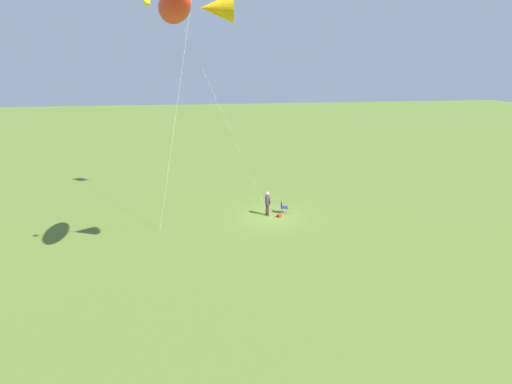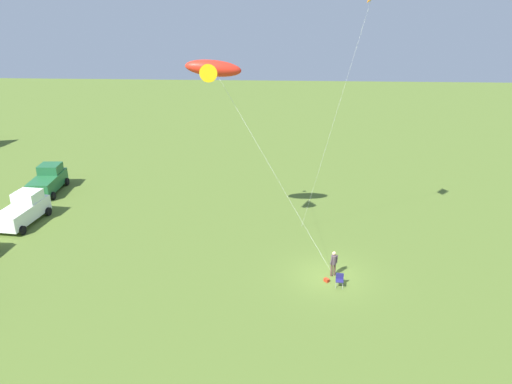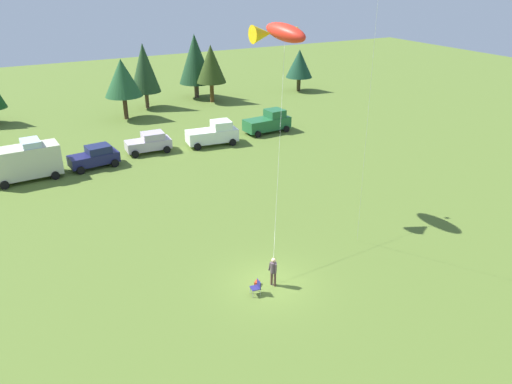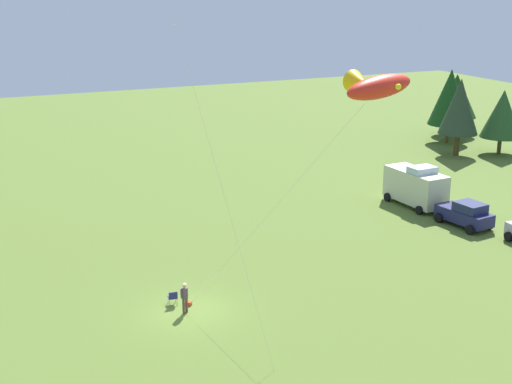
{
  "view_description": "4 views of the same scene",
  "coord_description": "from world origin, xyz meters",
  "px_view_note": "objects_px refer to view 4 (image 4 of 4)",
  "views": [
    {
      "loc": [
        4.74,
        25.68,
        10.31
      ],
      "look_at": [
        1.52,
        4.01,
        3.16
      ],
      "focal_mm": 28.0,
      "sensor_mm": 36.0,
      "label": 1
    },
    {
      "loc": [
        -28.23,
        3.17,
        16.87
      ],
      "look_at": [
        0.15,
        4.77,
        5.69
      ],
      "focal_mm": 35.0,
      "sensor_mm": 36.0,
      "label": 2
    },
    {
      "loc": [
        -11.61,
        -20.25,
        16.14
      ],
      "look_at": [
        0.92,
        3.4,
        4.07
      ],
      "focal_mm": 35.0,
      "sensor_mm": 36.0,
      "label": 3
    },
    {
      "loc": [
        33.44,
        -11.17,
        17.27
      ],
      "look_at": [
        0.88,
        3.61,
        6.55
      ],
      "focal_mm": 50.0,
      "sensor_mm": 36.0,
      "label": 4
    }
  ],
  "objects_px": {
    "backpack_on_grass": "(189,304)",
    "kite_large_fish": "(374,86)",
    "van_camper_beige": "(416,186)",
    "folding_chair": "(173,297)",
    "car_navy_hatch": "(465,214)",
    "person_kite_flyer": "(185,295)"
  },
  "relations": [
    {
      "from": "folding_chair",
      "to": "backpack_on_grass",
      "type": "bearing_deg",
      "value": -113.15
    },
    {
      "from": "backpack_on_grass",
      "to": "kite_large_fish",
      "type": "xyz_separation_m",
      "value": [
        5.68,
        7.67,
        12.29
      ]
    },
    {
      "from": "van_camper_beige",
      "to": "kite_large_fish",
      "type": "distance_m",
      "value": 23.81
    },
    {
      "from": "kite_large_fish",
      "to": "folding_chair",
      "type": "bearing_deg",
      "value": -125.93
    },
    {
      "from": "person_kite_flyer",
      "to": "backpack_on_grass",
      "type": "xyz_separation_m",
      "value": [
        -0.77,
        0.46,
        -0.91
      ]
    },
    {
      "from": "van_camper_beige",
      "to": "kite_large_fish",
      "type": "relative_size",
      "value": 0.42
    },
    {
      "from": "person_kite_flyer",
      "to": "car_navy_hatch",
      "type": "bearing_deg",
      "value": -103.98
    },
    {
      "from": "folding_chair",
      "to": "kite_large_fish",
      "type": "height_order",
      "value": "kite_large_fish"
    },
    {
      "from": "folding_chair",
      "to": "kite_large_fish",
      "type": "distance_m",
      "value": 15.82
    },
    {
      "from": "person_kite_flyer",
      "to": "car_navy_hatch",
      "type": "xyz_separation_m",
      "value": [
        -4.91,
        23.09,
        -0.07
      ]
    },
    {
      "from": "folding_chair",
      "to": "kite_large_fish",
      "type": "relative_size",
      "value": 0.06
    },
    {
      "from": "folding_chair",
      "to": "van_camper_beige",
      "type": "relative_size",
      "value": 0.15
    },
    {
      "from": "folding_chair",
      "to": "backpack_on_grass",
      "type": "relative_size",
      "value": 2.56
    },
    {
      "from": "folding_chair",
      "to": "van_camper_beige",
      "type": "xyz_separation_m",
      "value": [
        -9.26,
        23.08,
        1.16
      ]
    },
    {
      "from": "van_camper_beige",
      "to": "folding_chair",
      "type": "bearing_deg",
      "value": -71.7
    },
    {
      "from": "car_navy_hatch",
      "to": "kite_large_fish",
      "type": "xyz_separation_m",
      "value": [
        9.82,
        -14.96,
        11.45
      ]
    },
    {
      "from": "folding_chair",
      "to": "van_camper_beige",
      "type": "bearing_deg",
      "value": -62.11
    },
    {
      "from": "person_kite_flyer",
      "to": "folding_chair",
      "type": "height_order",
      "value": "person_kite_flyer"
    },
    {
      "from": "kite_large_fish",
      "to": "car_navy_hatch",
      "type": "bearing_deg",
      "value": 123.27
    },
    {
      "from": "person_kite_flyer",
      "to": "car_navy_hatch",
      "type": "distance_m",
      "value": 23.61
    },
    {
      "from": "van_camper_beige",
      "to": "kite_large_fish",
      "type": "height_order",
      "value": "kite_large_fish"
    },
    {
      "from": "backpack_on_grass",
      "to": "kite_large_fish",
      "type": "bearing_deg",
      "value": 53.46
    }
  ]
}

